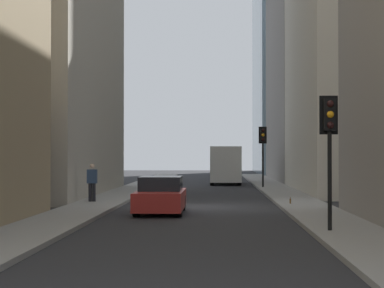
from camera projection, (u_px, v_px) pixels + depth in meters
name	position (u px, v px, depth m)	size (l,w,h in m)	color
ground_plane	(199.00, 207.00, 29.67)	(135.00, 135.00, 0.00)	#262628
sidewalk_right	(96.00, 205.00, 29.84)	(90.00, 2.20, 0.14)	gray
sidewalk_left	(304.00, 206.00, 29.51)	(90.00, 2.20, 0.14)	gray
building_left_far	(332.00, 53.00, 58.42)	(18.65, 10.50, 21.80)	gray
building_left_midfar	(381.00, 15.00, 40.99)	(15.83, 10.50, 21.14)	beige
delivery_truck	(225.00, 165.00, 52.07)	(6.46, 2.25, 2.84)	silver
sedan_red	(161.00, 196.00, 26.41)	(4.30, 1.78, 1.42)	maroon
traffic_light_foreground	(330.00, 131.00, 19.30)	(0.43, 0.52, 3.80)	black
traffic_light_midblock	(263.00, 143.00, 44.78)	(0.43, 0.52, 3.94)	black
pedestrian	(92.00, 181.00, 31.03)	(0.26, 0.44, 1.71)	black
discarded_bottle	(290.00, 201.00, 29.72)	(0.07, 0.07, 0.27)	brown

